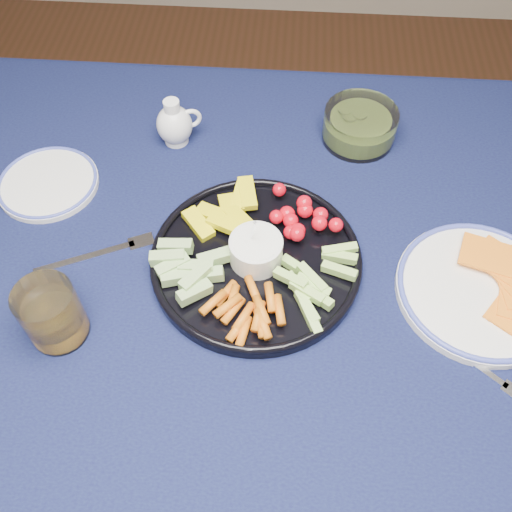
# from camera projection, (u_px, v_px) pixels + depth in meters

# --- Properties ---
(dining_table) EXTENTS (1.67, 1.07, 0.75)m
(dining_table) POSITION_uv_depth(u_px,v_px,m) (266.00, 315.00, 0.94)
(dining_table) COLOR #4C2A19
(dining_table) RESTS_ON ground
(crudite_platter) EXTENTS (0.33, 0.33, 0.11)m
(crudite_platter) POSITION_uv_depth(u_px,v_px,m) (255.00, 258.00, 0.88)
(crudite_platter) COLOR black
(crudite_platter) RESTS_ON dining_table
(creamer_pitcher) EXTENTS (0.08, 0.07, 0.09)m
(creamer_pitcher) POSITION_uv_depth(u_px,v_px,m) (175.00, 124.00, 1.03)
(creamer_pitcher) COLOR white
(creamer_pitcher) RESTS_ON dining_table
(pickle_bowl) EXTENTS (0.13, 0.13, 0.06)m
(pickle_bowl) POSITION_uv_depth(u_px,v_px,m) (359.00, 127.00, 1.04)
(pickle_bowl) COLOR white
(pickle_bowl) RESTS_ON dining_table
(cheese_plate) EXTENTS (0.25, 0.25, 0.03)m
(cheese_plate) POSITION_uv_depth(u_px,v_px,m) (480.00, 289.00, 0.85)
(cheese_plate) COLOR white
(cheese_plate) RESTS_ON dining_table
(juice_tumbler) EXTENTS (0.08, 0.08, 0.10)m
(juice_tumbler) POSITION_uv_depth(u_px,v_px,m) (53.00, 316.00, 0.79)
(juice_tumbler) COLOR white
(juice_tumbler) RESTS_ON dining_table
(fork_left) EXTENTS (0.18, 0.10, 0.00)m
(fork_left) POSITION_uv_depth(u_px,v_px,m) (105.00, 252.00, 0.91)
(fork_left) COLOR white
(fork_left) RESTS_ON dining_table
(fork_right) EXTENTS (0.12, 0.10, 0.00)m
(fork_right) POSITION_uv_depth(u_px,v_px,m) (484.00, 370.00, 0.79)
(fork_right) COLOR white
(fork_right) RESTS_ON dining_table
(side_plate_extra) EXTENTS (0.17, 0.17, 0.01)m
(side_plate_extra) POSITION_uv_depth(u_px,v_px,m) (48.00, 183.00, 0.99)
(side_plate_extra) COLOR white
(side_plate_extra) RESTS_ON dining_table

